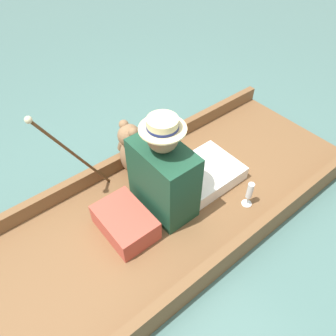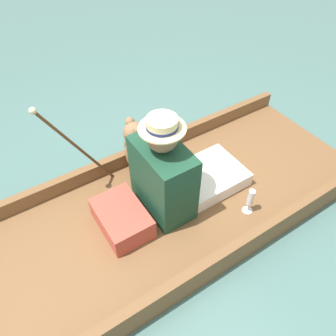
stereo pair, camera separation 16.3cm
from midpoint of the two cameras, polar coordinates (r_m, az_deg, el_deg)
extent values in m
plane|color=#476B66|center=(2.41, -2.29, -8.48)|extent=(16.00, 16.00, 0.00)
cube|color=brown|center=(2.37, -2.32, -7.75)|extent=(1.15, 3.06, 0.10)
cube|color=brown|center=(2.60, -9.72, 1.29)|extent=(0.06, 3.06, 0.12)
cube|color=brown|center=(2.06, 7.20, -15.27)|extent=(0.06, 3.06, 0.12)
cube|color=#B24738|center=(2.19, -9.61, -9.41)|extent=(0.41, 0.28, 0.16)
cube|color=white|center=(2.48, 4.46, -1.07)|extent=(0.41, 0.52, 0.11)
cube|color=#19422D|center=(2.15, -2.99, -2.04)|extent=(0.46, 0.26, 0.53)
cube|color=beige|center=(2.18, -0.17, 0.33)|extent=(0.04, 0.01, 0.29)
cube|color=white|center=(2.23, -2.23, 2.56)|extent=(0.02, 0.01, 0.32)
cube|color=white|center=(2.09, 1.98, -1.07)|extent=(0.02, 0.01, 0.32)
sphere|color=#936B4C|center=(1.90, -3.39, 5.31)|extent=(0.19, 0.19, 0.19)
cylinder|color=beige|center=(1.86, -3.47, 6.78)|extent=(0.28, 0.28, 0.01)
cylinder|color=beige|center=(1.84, -3.52, 7.68)|extent=(0.18, 0.18, 0.06)
cylinder|color=navy|center=(1.85, -3.49, 7.19)|extent=(0.19, 0.19, 0.02)
ellipsoid|color=#846042|center=(2.49, -8.24, 1.82)|extent=(0.20, 0.16, 0.29)
sphere|color=#846042|center=(2.35, -8.76, 5.55)|extent=(0.17, 0.17, 0.17)
sphere|color=brown|center=(2.39, -7.31, 6.03)|extent=(0.07, 0.07, 0.07)
sphere|color=#846042|center=(2.36, -9.70, 7.41)|extent=(0.07, 0.07, 0.07)
sphere|color=#846042|center=(2.28, -8.14, 6.04)|extent=(0.07, 0.07, 0.07)
cylinder|color=#846042|center=(2.53, -9.65, 3.91)|extent=(0.11, 0.07, 0.13)
cylinder|color=#846042|center=(2.39, -7.00, 1.38)|extent=(0.11, 0.07, 0.13)
sphere|color=#846042|center=(2.62, -7.88, 1.11)|extent=(0.08, 0.08, 0.08)
sphere|color=#846042|center=(2.55, -6.59, -0.15)|extent=(0.08, 0.08, 0.08)
cylinder|color=silver|center=(2.40, 11.63, -6.16)|extent=(0.07, 0.07, 0.01)
cylinder|color=silver|center=(2.37, 11.77, -5.54)|extent=(0.01, 0.01, 0.08)
cylinder|color=silver|center=(2.29, 12.14, -3.93)|extent=(0.04, 0.04, 0.13)
cylinder|color=brown|center=(2.24, -17.83, 2.02)|extent=(0.02, 0.42, 0.77)
sphere|color=beige|center=(1.98, -25.37, 7.51)|extent=(0.04, 0.04, 0.04)
camera|label=1|loc=(0.08, -92.21, -2.24)|focal=35.00mm
camera|label=2|loc=(0.08, 87.79, 2.24)|focal=35.00mm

